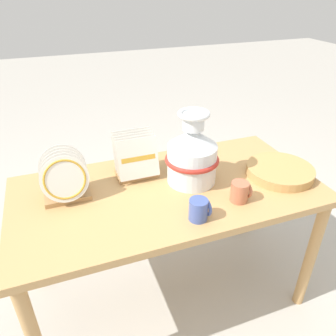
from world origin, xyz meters
TOP-DOWN VIEW (x-y plane):
  - ground_plane at (0.00, 0.00)m, footprint 14.00×14.00m
  - display_table at (0.00, 0.00)m, footprint 1.43×0.72m
  - ceramic_vase at (0.13, 0.03)m, footprint 0.26×0.26m
  - dish_rack_round_plates at (-0.45, 0.09)m, footprint 0.20×0.17m
  - dish_rack_square_plates at (-0.11, 0.17)m, footprint 0.20×0.17m
  - wicker_charger_stack at (0.56, -0.08)m, footprint 0.33×0.33m
  - mug_cobalt_glaze at (0.04, -0.25)m, footprint 0.08×0.08m
  - mug_terracotta_glaze at (0.26, -0.20)m, footprint 0.08×0.08m

SIDE VIEW (x-z plane):
  - ground_plane at x=0.00m, z-range 0.00..0.00m
  - display_table at x=0.00m, z-range 0.27..1.00m
  - wicker_charger_stack at x=0.56m, z-range 0.72..0.77m
  - mug_cobalt_glaze at x=0.04m, z-range 0.72..0.82m
  - mug_terracotta_glaze at x=0.26m, z-range 0.72..0.82m
  - dish_rack_square_plates at x=-0.11m, z-range 0.70..0.92m
  - dish_rack_round_plates at x=-0.45m, z-range 0.71..0.93m
  - ceramic_vase at x=0.13m, z-range 0.69..1.05m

